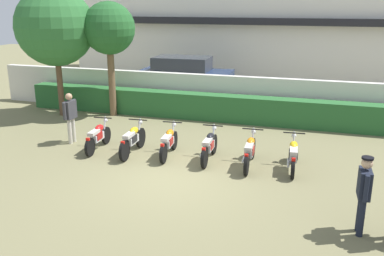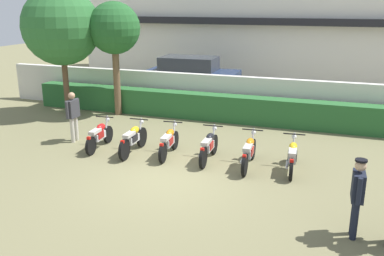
{
  "view_description": "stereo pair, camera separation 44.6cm",
  "coord_description": "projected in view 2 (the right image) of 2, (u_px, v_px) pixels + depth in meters",
  "views": [
    {
      "loc": [
        3.57,
        -9.53,
        4.43
      ],
      "look_at": [
        0.0,
        1.87,
        0.87
      ],
      "focal_mm": 39.54,
      "sensor_mm": 36.0,
      "label": 1
    },
    {
      "loc": [
        4.0,
        -9.39,
        4.43
      ],
      "look_at": [
        0.0,
        1.87,
        0.87
      ],
      "focal_mm": 39.54,
      "sensor_mm": 36.0,
      "label": 2
    }
  ],
  "objects": [
    {
      "name": "ground",
      "position": [
        168.0,
        179.0,
        11.03
      ],
      "size": [
        60.0,
        60.0,
        0.0
      ],
      "primitive_type": "plane",
      "color": "olive"
    },
    {
      "name": "building",
      "position": [
        275.0,
        22.0,
        24.96
      ],
      "size": [
        21.99,
        6.5,
        6.62
      ],
      "color": "white",
      "rests_on": "ground"
    },
    {
      "name": "compound_wall",
      "position": [
        232.0,
        97.0,
        16.84
      ],
      "size": [
        20.89,
        0.3,
        1.66
      ],
      "primitive_type": "cube",
      "color": "silver",
      "rests_on": "ground"
    },
    {
      "name": "hedge_row",
      "position": [
        228.0,
        108.0,
        16.3
      ],
      "size": [
        16.71,
        0.7,
        1.01
      ],
      "primitive_type": "cube",
      "color": "#28602D",
      "rests_on": "ground"
    },
    {
      "name": "parked_car",
      "position": [
        192.0,
        76.0,
        20.81
      ],
      "size": [
        4.56,
        2.2,
        1.89
      ],
      "rotation": [
        0.0,
        0.0,
        0.03
      ],
      "color": "navy",
      "rests_on": "ground"
    },
    {
      "name": "tree_near_inspector",
      "position": [
        61.0,
        27.0,
        16.51
      ],
      "size": [
        3.04,
        3.04,
        5.05
      ],
      "color": "brown",
      "rests_on": "ground"
    },
    {
      "name": "tree_far_side",
      "position": [
        114.0,
        29.0,
        16.44
      ],
      "size": [
        2.03,
        2.03,
        4.49
      ],
      "color": "brown",
      "rests_on": "ground"
    },
    {
      "name": "motorcycle_in_row_0",
      "position": [
        99.0,
        135.0,
        13.22
      ],
      "size": [
        0.6,
        1.77,
        0.94
      ],
      "rotation": [
        0.0,
        0.0,
        1.66
      ],
      "color": "black",
      "rests_on": "ground"
    },
    {
      "name": "motorcycle_in_row_1",
      "position": [
        133.0,
        139.0,
        12.81
      ],
      "size": [
        0.6,
        1.89,
        0.97
      ],
      "rotation": [
        0.0,
        0.0,
        1.61
      ],
      "color": "black",
      "rests_on": "ground"
    },
    {
      "name": "motorcycle_in_row_2",
      "position": [
        169.0,
        142.0,
        12.61
      ],
      "size": [
        0.6,
        1.81,
        0.95
      ],
      "rotation": [
        0.0,
        0.0,
        1.67
      ],
      "color": "black",
      "rests_on": "ground"
    },
    {
      "name": "motorcycle_in_row_3",
      "position": [
        209.0,
        146.0,
        12.19
      ],
      "size": [
        0.6,
        1.81,
        0.96
      ],
      "rotation": [
        0.0,
        0.0,
        1.61
      ],
      "color": "black",
      "rests_on": "ground"
    },
    {
      "name": "motorcycle_in_row_4",
      "position": [
        249.0,
        152.0,
        11.73
      ],
      "size": [
        0.6,
        1.93,
        0.96
      ],
      "rotation": [
        0.0,
        0.0,
        1.61
      ],
      "color": "black",
      "rests_on": "ground"
    },
    {
      "name": "motorcycle_in_row_5",
      "position": [
        292.0,
        156.0,
        11.44
      ],
      "size": [
        0.6,
        1.81,
        0.94
      ],
      "rotation": [
        0.0,
        0.0,
        1.65
      ],
      "color": "black",
      "rests_on": "ground"
    },
    {
      "name": "inspector_person",
      "position": [
        73.0,
        113.0,
        13.76
      ],
      "size": [
        0.22,
        0.67,
        1.66
      ],
      "color": "beige",
      "rests_on": "ground"
    },
    {
      "name": "officer_0",
      "position": [
        357.0,
        192.0,
        8.06
      ],
      "size": [
        0.24,
        0.65,
        1.62
      ],
      "rotation": [
        0.0,
        0.0,
        3.18
      ],
      "color": "black",
      "rests_on": "ground"
    }
  ]
}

